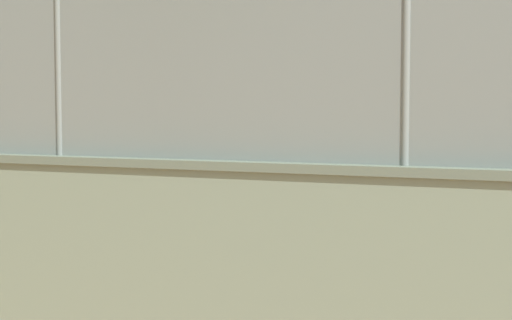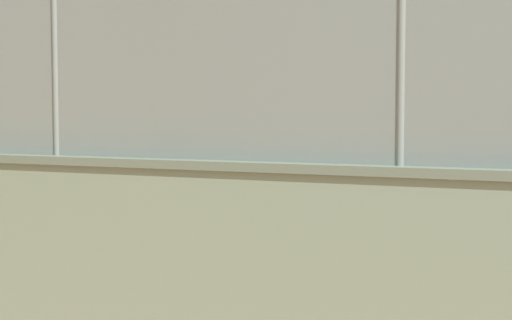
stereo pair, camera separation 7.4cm
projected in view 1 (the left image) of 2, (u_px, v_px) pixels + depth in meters
ground_plane at (311, 192)px, 20.36m from camera, size 260.00×260.00×0.00m
player_near_wall_returning at (261, 162)px, 18.94m from camera, size 0.72×1.02×1.51m
player_crossing_court at (472, 165)px, 16.86m from camera, size 0.68×0.94×1.66m
sports_ball at (257, 208)px, 16.43m from camera, size 0.18×0.18×0.18m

